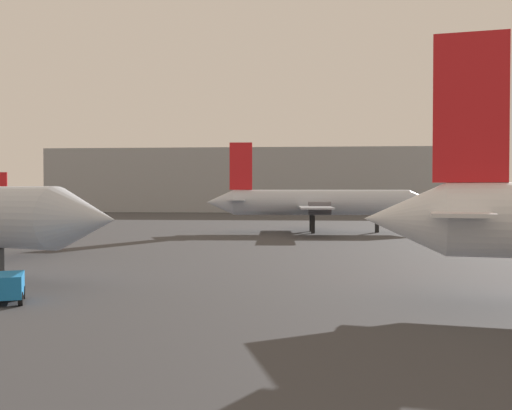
# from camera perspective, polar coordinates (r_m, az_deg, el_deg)

# --- Properties ---
(airplane_far_left) EXTENTS (27.96, 20.20, 10.91)m
(airplane_far_left) POSITION_cam_1_polar(r_m,az_deg,el_deg) (71.93, 6.07, 0.26)
(airplane_far_left) COLOR #B2BCCC
(airplane_far_left) RESTS_ON ground_plane
(baggage_cart) EXTENTS (2.15, 2.72, 1.30)m
(baggage_cart) POSITION_cam_1_polar(r_m,az_deg,el_deg) (28.97, -22.84, -7.22)
(baggage_cart) COLOR #1972BF
(baggage_cart) RESTS_ON ground_plane
(terminal_building) EXTENTS (96.65, 22.10, 15.14)m
(terminal_building) POSITION_cam_1_polar(r_m,az_deg,el_deg) (147.46, -0.57, 2.36)
(terminal_building) COLOR #999EA3
(terminal_building) RESTS_ON ground_plane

